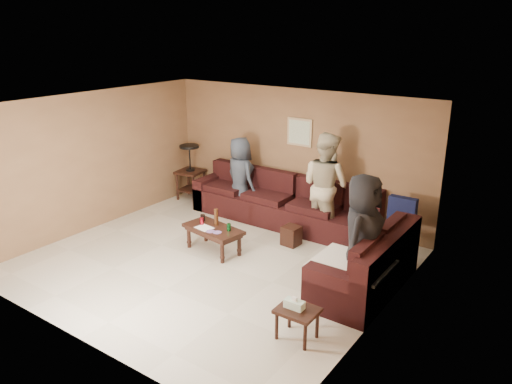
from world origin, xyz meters
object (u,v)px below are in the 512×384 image
person_right (362,237)px  sectional_sofa (305,225)px  side_table_right (297,312)px  person_middle (325,185)px  coffee_table (213,231)px  end_table_left (190,171)px  person_left (240,177)px  waste_bin (291,236)px

person_right → sectional_sofa: bearing=47.9°
side_table_right → person_middle: 3.24m
coffee_table → end_table_left: end_table_left is taller
sectional_sofa → person_left: bearing=165.2°
sectional_sofa → person_right: (1.51, -1.14, 0.56)m
sectional_sofa → coffee_table: bearing=-132.0°
sectional_sofa → side_table_right: sectional_sofa is taller
side_table_right → coffee_table: bearing=151.2°
coffee_table → person_middle: size_ratio=0.58×
end_table_left → person_left: person_left is taller
sectional_sofa → end_table_left: 3.25m
coffee_table → end_table_left: (-2.11, 1.78, 0.25)m
coffee_table → waste_bin: (0.92, 0.97, -0.20)m
coffee_table → end_table_left: bearing=139.8°
person_right → waste_bin: bearing=55.7°
coffee_table → person_right: size_ratio=0.62×
person_right → side_table_right: bearing=166.4°
sectional_sofa → person_left: person_left is taller
end_table_left → coffee_table: bearing=-40.2°
coffee_table → person_left: size_ratio=0.70×
end_table_left → person_right: bearing=-20.4°
sectional_sofa → person_right: bearing=-37.1°
sectional_sofa → person_left: (-1.73, 0.45, 0.46)m
side_table_right → sectional_sofa: bearing=117.7°
waste_bin → person_left: person_left is taller
sectional_sofa → waste_bin: bearing=-123.3°
sectional_sofa → side_table_right: (1.31, -2.49, 0.03)m
coffee_table → waste_bin: size_ratio=3.28×
waste_bin → person_right: (1.65, -0.93, 0.72)m
coffee_table → person_left: bearing=112.0°
end_table_left → person_left: 1.47m
coffee_table → side_table_right: bearing=-28.8°
person_middle → person_right: size_ratio=1.06×
end_table_left → person_left: bearing=-5.7°
person_left → end_table_left: bearing=13.6°
end_table_left → person_middle: size_ratio=0.63×
waste_bin → person_middle: size_ratio=0.18×
side_table_right → waste_bin: side_table_right is taller
sectional_sofa → coffee_table: size_ratio=4.24×
person_left → person_middle: person_middle is taller
waste_bin → person_left: bearing=157.1°
sectional_sofa → person_middle: size_ratio=2.47×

